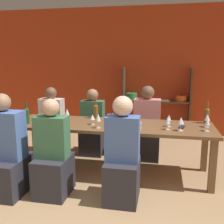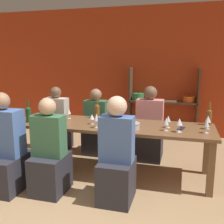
{
  "view_description": "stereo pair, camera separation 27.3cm",
  "coord_description": "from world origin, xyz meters",
  "px_view_note": "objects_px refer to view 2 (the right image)",
  "views": [
    {
      "loc": [
        0.79,
        -1.91,
        1.6
      ],
      "look_at": [
        0.1,
        1.66,
        0.87
      ],
      "focal_mm": 42.0,
      "sensor_mm": 36.0,
      "label": 1
    },
    {
      "loc": [
        1.06,
        -1.85,
        1.6
      ],
      "look_at": [
        0.1,
        1.66,
        0.87
      ],
      "focal_mm": 42.0,
      "sensor_mm": 36.0,
      "label": 2
    }
  ],
  "objects_px": {
    "wine_glass_red_c": "(166,122)",
    "wine_glass_red_e": "(207,124)",
    "shelf_unit": "(163,113)",
    "wine_glass_red_d": "(69,112)",
    "wine_bottle_dark": "(28,114)",
    "wine_glass_red_a": "(96,118)",
    "wine_glass_white_b": "(115,120)",
    "wine_glass_empty_a": "(112,116)",
    "person_near_c": "(6,155)",
    "person_far_b": "(149,133)",
    "mixing_bowl": "(131,125)",
    "wine_bottle_green": "(97,110)",
    "wine_glass_empty_c": "(168,119)",
    "wine_glass_white_a": "(92,117)",
    "person_near_b": "(117,163)",
    "wine_glass_red_b": "(179,122)",
    "person_far_a": "(96,130)",
    "dining_table": "(110,129)",
    "wine_glass_empty_b": "(208,119)",
    "wine_bottle_amber": "(209,116)",
    "cell_phone": "(181,128)",
    "person_near_a": "(50,158)",
    "person_far_c": "(57,127)"
  },
  "relations": [
    {
      "from": "wine_glass_white_a",
      "to": "wine_glass_red_c",
      "type": "bearing_deg",
      "value": -4.24
    },
    {
      "from": "wine_bottle_amber",
      "to": "wine_glass_red_d",
      "type": "xyz_separation_m",
      "value": [
        -2.01,
        -0.14,
        -0.01
      ]
    },
    {
      "from": "person_near_b",
      "to": "wine_glass_red_b",
      "type": "bearing_deg",
      "value": 38.97
    },
    {
      "from": "wine_glass_white_b",
      "to": "person_far_b",
      "type": "xyz_separation_m",
      "value": [
        0.33,
        0.92,
        -0.39
      ]
    },
    {
      "from": "wine_bottle_amber",
      "to": "wine_glass_red_a",
      "type": "height_order",
      "value": "wine_bottle_amber"
    },
    {
      "from": "wine_bottle_dark",
      "to": "wine_glass_red_c",
      "type": "height_order",
      "value": "wine_bottle_dark"
    },
    {
      "from": "wine_glass_empty_c",
      "to": "person_near_c",
      "type": "height_order",
      "value": "person_near_c"
    },
    {
      "from": "person_near_c",
      "to": "dining_table",
      "type": "bearing_deg",
      "value": 35.47
    },
    {
      "from": "wine_bottle_green",
      "to": "wine_glass_red_d",
      "type": "relative_size",
      "value": 1.98
    },
    {
      "from": "wine_bottle_green",
      "to": "person_far_b",
      "type": "distance_m",
      "value": 0.95
    },
    {
      "from": "dining_table",
      "to": "mixing_bowl",
      "type": "distance_m",
      "value": 0.4
    },
    {
      "from": "person_near_a",
      "to": "wine_glass_red_d",
      "type": "bearing_deg",
      "value": 99.39
    },
    {
      "from": "mixing_bowl",
      "to": "wine_glass_white_b",
      "type": "relative_size",
      "value": 1.48
    },
    {
      "from": "mixing_bowl",
      "to": "wine_bottle_dark",
      "type": "bearing_deg",
      "value": -178.93
    },
    {
      "from": "wine_glass_red_c",
      "to": "wine_glass_red_e",
      "type": "distance_m",
      "value": 0.48
    },
    {
      "from": "person_near_c",
      "to": "person_far_c",
      "type": "height_order",
      "value": "person_near_c"
    },
    {
      "from": "dining_table",
      "to": "person_near_c",
      "type": "relative_size",
      "value": 2.29
    },
    {
      "from": "dining_table",
      "to": "cell_phone",
      "type": "distance_m",
      "value": 0.96
    },
    {
      "from": "mixing_bowl",
      "to": "wine_glass_empty_b",
      "type": "bearing_deg",
      "value": 14.84
    },
    {
      "from": "wine_glass_red_b",
      "to": "wine_glass_red_e",
      "type": "distance_m",
      "value": 0.32
    },
    {
      "from": "wine_glass_empty_c",
      "to": "wine_glass_red_e",
      "type": "height_order",
      "value": "wine_glass_red_e"
    },
    {
      "from": "dining_table",
      "to": "wine_glass_red_b",
      "type": "relative_size",
      "value": 16.21
    },
    {
      "from": "wine_glass_empty_c",
      "to": "person_near_c",
      "type": "relative_size",
      "value": 0.13
    },
    {
      "from": "mixing_bowl",
      "to": "wine_glass_red_b",
      "type": "relative_size",
      "value": 1.35
    },
    {
      "from": "wine_glass_red_d",
      "to": "person_far_b",
      "type": "xyz_separation_m",
      "value": [
        1.16,
        0.55,
        -0.4
      ]
    },
    {
      "from": "wine_glass_red_e",
      "to": "cell_phone",
      "type": "xyz_separation_m",
      "value": [
        -0.3,
        0.13,
        -0.11
      ]
    },
    {
      "from": "wine_bottle_dark",
      "to": "wine_glass_white_a",
      "type": "relative_size",
      "value": 2.22
    },
    {
      "from": "wine_glass_empty_c",
      "to": "wine_glass_white_a",
      "type": "height_order",
      "value": "wine_glass_empty_c"
    },
    {
      "from": "shelf_unit",
      "to": "wine_glass_red_d",
      "type": "distance_m",
      "value": 2.31
    },
    {
      "from": "dining_table",
      "to": "wine_bottle_amber",
      "type": "distance_m",
      "value": 1.37
    },
    {
      "from": "dining_table",
      "to": "person_far_c",
      "type": "bearing_deg",
      "value": 149.12
    },
    {
      "from": "shelf_unit",
      "to": "person_near_c",
      "type": "relative_size",
      "value": 1.18
    },
    {
      "from": "wine_glass_empty_a",
      "to": "person_near_c",
      "type": "xyz_separation_m",
      "value": [
        -1.15,
        -0.81,
        -0.4
      ]
    },
    {
      "from": "wine_glass_red_c",
      "to": "person_near_b",
      "type": "distance_m",
      "value": 0.84
    },
    {
      "from": "person_far_a",
      "to": "wine_glass_empty_c",
      "type": "bearing_deg",
      "value": 149.35
    },
    {
      "from": "wine_glass_red_e",
      "to": "person_far_a",
      "type": "distance_m",
      "value": 1.98
    },
    {
      "from": "cell_phone",
      "to": "shelf_unit",
      "type": "bearing_deg",
      "value": 100.6
    },
    {
      "from": "wine_glass_red_d",
      "to": "wine_glass_red_e",
      "type": "bearing_deg",
      "value": -8.77
    },
    {
      "from": "wine_glass_empty_a",
      "to": "person_far_a",
      "type": "distance_m",
      "value": 0.98
    },
    {
      "from": "wine_bottle_amber",
      "to": "wine_glass_red_d",
      "type": "height_order",
      "value": "wine_bottle_amber"
    },
    {
      "from": "wine_glass_red_a",
      "to": "wine_glass_red_d",
      "type": "xyz_separation_m",
      "value": [
        -0.58,
        0.42,
        -0.03
      ]
    },
    {
      "from": "wine_glass_empty_b",
      "to": "wine_glass_white_a",
      "type": "distance_m",
      "value": 1.53
    },
    {
      "from": "dining_table",
      "to": "wine_bottle_amber",
      "type": "height_order",
      "value": "wine_bottle_amber"
    },
    {
      "from": "wine_glass_empty_c",
      "to": "person_near_a",
      "type": "height_order",
      "value": "person_near_a"
    },
    {
      "from": "wine_glass_white_a",
      "to": "wine_bottle_green",
      "type": "bearing_deg",
      "value": 97.91
    },
    {
      "from": "wine_bottle_amber",
      "to": "wine_glass_red_d",
      "type": "relative_size",
      "value": 2.02
    },
    {
      "from": "wine_glass_empty_b",
      "to": "mixing_bowl",
      "type": "bearing_deg",
      "value": -165.16
    },
    {
      "from": "wine_glass_red_a",
      "to": "wine_glass_white_b",
      "type": "height_order",
      "value": "wine_glass_red_a"
    },
    {
      "from": "mixing_bowl",
      "to": "person_far_b",
      "type": "bearing_deg",
      "value": 81.89
    },
    {
      "from": "cell_phone",
      "to": "mixing_bowl",
      "type": "bearing_deg",
      "value": -164.33
    }
  ]
}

